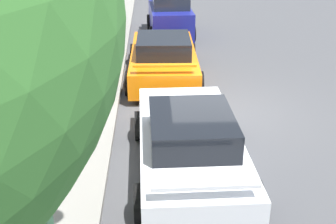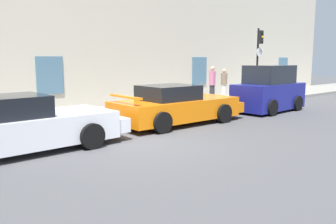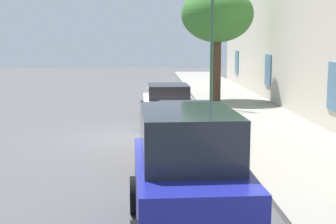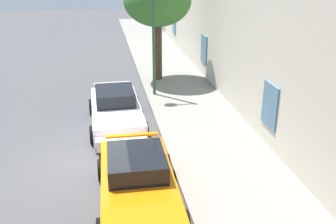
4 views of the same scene
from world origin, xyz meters
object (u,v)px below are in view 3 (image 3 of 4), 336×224
sportscar_yellow_flank (189,136)px  hatchback_parked (188,180)px  street_lamp (202,16)px  tree_near_kerb (217,15)px  sportscar_red_lead (169,107)px

sportscar_yellow_flank → hatchback_parked: hatchback_parked is taller
hatchback_parked → street_lamp: size_ratio=0.64×
sportscar_yellow_flank → street_lamp: street_lamp is taller
sportscar_yellow_flank → tree_near_kerb: bearing=168.8°
hatchback_parked → tree_near_kerb: (-15.83, 2.61, 3.31)m
sportscar_red_lead → street_lamp: street_lamp is taller
sportscar_red_lead → tree_near_kerb: size_ratio=0.92×
sportscar_red_lead → tree_near_kerb: bearing=156.0°
hatchback_parked → street_lamp: (-13.43, 1.63, 3.16)m
sportscar_yellow_flank → hatchback_parked: size_ratio=1.38×
tree_near_kerb → hatchback_parked: bearing=-9.3°
street_lamp → hatchback_parked: bearing=-6.9°
sportscar_red_lead → hatchback_parked: 10.24m
tree_near_kerb → street_lamp: street_lamp is taller
sportscar_red_lead → street_lamp: bearing=154.5°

